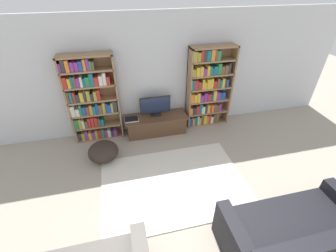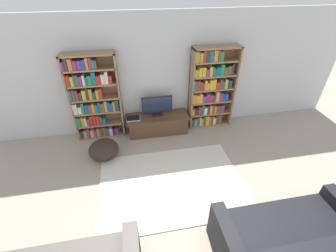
{
  "view_description": "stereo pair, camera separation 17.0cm",
  "coord_description": "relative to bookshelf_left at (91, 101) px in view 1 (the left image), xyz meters",
  "views": [
    {
      "loc": [
        -0.86,
        -0.41,
        3.16
      ],
      "look_at": [
        -0.04,
        3.09,
        0.7
      ],
      "focal_mm": 24.0,
      "sensor_mm": 36.0,
      "label": 1
    },
    {
      "loc": [
        -0.7,
        -0.45,
        3.16
      ],
      "look_at": [
        -0.04,
        3.09,
        0.7
      ],
      "focal_mm": 24.0,
      "sensor_mm": 36.0,
      "label": 2
    }
  ],
  "objects": [
    {
      "name": "wall_back",
      "position": [
        1.47,
        0.18,
        0.36
      ],
      "size": [
        8.8,
        0.06,
        2.6
      ],
      "color": "silver",
      "rests_on": "ground_plane"
    },
    {
      "name": "bookshelf_left",
      "position": [
        0.0,
        0.0,
        0.0
      ],
      "size": [
        1.04,
        0.3,
        1.91
      ],
      "color": "#93704C",
      "rests_on": "ground_plane"
    },
    {
      "name": "bookshelf_right",
      "position": [
        2.61,
        -0.0,
        -0.0
      ],
      "size": [
        1.04,
        0.3,
        1.91
      ],
      "color": "#93704C",
      "rests_on": "ground_plane"
    },
    {
      "name": "tv_stand",
      "position": [
        1.35,
        -0.13,
        -0.72
      ],
      "size": [
        1.43,
        0.5,
        0.43
      ],
      "color": "brown",
      "rests_on": "ground_plane"
    },
    {
      "name": "television",
      "position": [
        1.35,
        -0.07,
        -0.26
      ],
      "size": [
        0.69,
        0.16,
        0.47
      ],
      "color": "black",
      "rests_on": "tv_stand"
    },
    {
      "name": "laptop",
      "position": [
        0.78,
        -0.14,
        -0.5
      ],
      "size": [
        0.31,
        0.23,
        0.03
      ],
      "color": "silver",
      "rests_on": "tv_stand"
    },
    {
      "name": "area_rug",
      "position": [
        1.35,
        -1.78,
        -0.93
      ],
      "size": [
        2.56,
        1.78,
        0.02
      ],
      "color": "beige",
      "rests_on": "ground_plane"
    },
    {
      "name": "couch_right_sofa",
      "position": [
        2.62,
        -3.28,
        -0.64
      ],
      "size": [
        1.88,
        0.97,
        0.88
      ],
      "color": "black",
      "rests_on": "ground_plane"
    },
    {
      "name": "beanbag_ottoman",
      "position": [
        0.13,
        -0.81,
        -0.76
      ],
      "size": [
        0.6,
        0.6,
        0.37
      ],
      "primitive_type": "ellipsoid",
      "color": "#2D231E",
      "rests_on": "ground_plane"
    }
  ]
}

